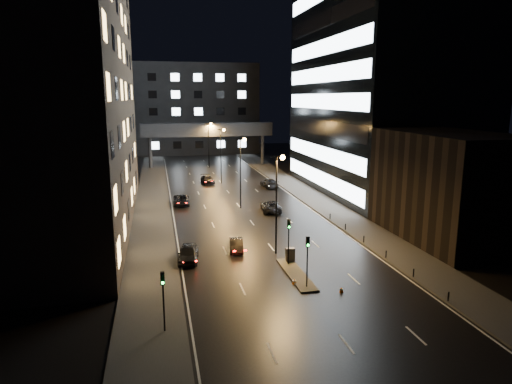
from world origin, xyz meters
TOP-DOWN VIEW (x-y plane):
  - ground at (0.00, 40.00)m, footprint 160.00×160.00m
  - sidewalk_left at (-12.50, 35.00)m, footprint 5.00×110.00m
  - sidewalk_right at (12.50, 35.00)m, footprint 5.00×110.00m
  - building_left at (-22.50, 24.00)m, footprint 15.00×48.00m
  - building_right_low at (20.00, 9.00)m, footprint 10.00×18.00m
  - building_right_glass at (25.00, 36.00)m, footprint 20.00×36.00m
  - building_far at (0.00, 98.00)m, footprint 34.00×14.00m
  - skybridge at (0.00, 70.00)m, footprint 30.00×3.00m
  - median_island at (0.30, 2.00)m, footprint 1.60×8.00m
  - traffic_signal_near at (0.30, 4.49)m, footprint 0.28×0.34m
  - traffic_signal_far at (0.30, -1.01)m, footprint 0.28×0.34m
  - traffic_signal_corner at (-11.50, -6.01)m, footprint 0.28×0.34m
  - bollard_row at (10.20, 6.50)m, footprint 0.12×25.12m
  - streetlight_near at (0.16, 8.00)m, footprint 1.45×0.50m
  - streetlight_mid_a at (0.16, 28.00)m, footprint 1.45×0.50m
  - streetlight_mid_b at (0.16, 48.00)m, footprint 1.45×0.50m
  - streetlight_far at (0.16, 68.00)m, footprint 1.45×0.50m
  - car_away_a at (-8.95, 7.62)m, footprint 2.48×4.88m
  - car_away_b at (-3.83, 9.64)m, footprint 1.83×4.00m
  - car_away_c at (-8.27, 32.02)m, footprint 2.57×5.18m
  - car_away_d at (-2.53, 48.47)m, footprint 2.44×5.10m
  - car_toward_a at (3.81, 25.34)m, footprint 3.07×5.65m
  - car_toward_b at (7.79, 42.20)m, footprint 2.50×5.48m
  - utility_cabinet at (0.70, 5.24)m, footprint 0.91×0.63m
  - cone_a at (-0.45, 0.08)m, footprint 0.48×0.48m
  - cone_b at (2.84, -2.38)m, footprint 0.42×0.42m

SIDE VIEW (x-z plane):
  - ground at x=0.00m, z-range 0.00..0.00m
  - sidewalk_left at x=-12.50m, z-range 0.00..0.15m
  - sidewalk_right at x=12.50m, z-range 0.00..0.15m
  - median_island at x=0.30m, z-range 0.00..0.15m
  - cone_b at x=2.84m, z-range 0.00..0.45m
  - cone_a at x=-0.45m, z-range 0.00..0.47m
  - bollard_row at x=10.20m, z-range 0.00..0.90m
  - car_away_b at x=-3.83m, z-range 0.00..1.27m
  - car_away_c at x=-8.27m, z-range 0.00..1.41m
  - car_away_d at x=-2.53m, z-range 0.00..1.43m
  - car_toward_a at x=3.81m, z-range 0.00..1.50m
  - car_toward_b at x=7.79m, z-range 0.00..1.55m
  - utility_cabinet at x=0.70m, z-range 0.15..1.44m
  - car_away_a at x=-8.95m, z-range 0.00..1.59m
  - traffic_signal_corner at x=-11.50m, z-range 0.74..5.14m
  - traffic_signal_near at x=0.30m, z-range 0.89..5.29m
  - traffic_signal_far at x=0.30m, z-range 0.89..5.29m
  - building_right_low at x=20.00m, z-range 0.00..12.00m
  - streetlight_near at x=0.16m, z-range 1.42..11.57m
  - streetlight_mid_a at x=0.16m, z-range 1.42..11.57m
  - streetlight_mid_b at x=0.16m, z-range 1.42..11.57m
  - streetlight_far at x=0.16m, z-range 1.42..11.57m
  - skybridge at x=0.00m, z-range 3.34..13.34m
  - building_far at x=0.00m, z-range 0.00..25.00m
  - building_left at x=-22.50m, z-range 0.00..40.00m
  - building_right_glass at x=25.00m, z-range 0.00..45.00m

